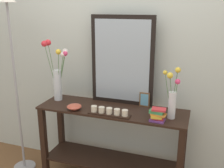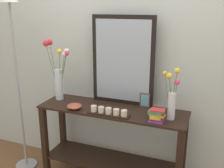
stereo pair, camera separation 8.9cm
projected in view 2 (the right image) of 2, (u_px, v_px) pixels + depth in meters
The scene contains 10 objects.
wall_back at pixel (124, 50), 2.69m from camera, with size 6.40×0.08×2.70m, color beige.
console_table at pixel (112, 138), 2.63m from camera, with size 1.44×0.43×0.83m.
mirror_leaning at pixel (123, 61), 2.56m from camera, with size 0.63×0.03×0.87m.
tall_vase_left at pixel (59, 73), 2.72m from camera, with size 0.21×0.21×0.63m.
vase_right at pixel (172, 98), 2.25m from camera, with size 0.16×0.13×0.46m.
candle_tray at pixel (109, 112), 2.39m from camera, with size 0.39×0.09×0.07m.
picture_frame_small at pixel (145, 100), 2.56m from camera, with size 0.10×0.01×0.14m.
decorative_bowl at pixel (74, 106), 2.52m from camera, with size 0.14×0.14×0.05m.
book_stack at pixel (156, 115), 2.24m from camera, with size 0.15×0.10×0.11m.
floor_lamp at pixel (15, 56), 2.69m from camera, with size 0.24×0.24×1.91m.
Camera 2 is at (0.86, -2.20, 1.79)m, focal length 42.28 mm.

